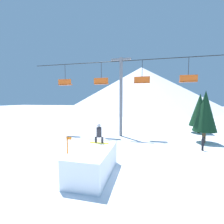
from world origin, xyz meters
name	(u,v)px	position (x,y,z in m)	size (l,w,h in m)	color
ground_plane	(99,175)	(0.00, 0.00, 0.00)	(220.00, 220.00, 0.00)	white
mountain_ridge	(141,89)	(0.00, 65.76, 10.00)	(71.01, 71.01, 20.00)	silver
snow_ramp	(93,162)	(-0.34, 0.00, 0.77)	(2.08, 3.92, 1.54)	white
snowboarder	(99,133)	(-0.36, 1.21, 2.20)	(1.31, 0.35, 1.32)	yellow
chairlift	(121,88)	(-0.36, 9.82, 5.85)	(23.25, 0.44, 9.45)	slate
pine_tree_near	(205,111)	(8.54, 8.89, 3.28)	(2.28, 2.28, 5.39)	#4C3823
pine_tree_far	(200,110)	(9.61, 13.90, 3.12)	(2.56, 2.56, 5.29)	#4C3823
trail_marker	(67,147)	(-3.07, 1.86, 0.90)	(0.41, 0.10, 1.68)	orange
distant_skier	(203,143)	(7.51, 6.09, 0.67)	(0.24, 0.24, 1.23)	black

